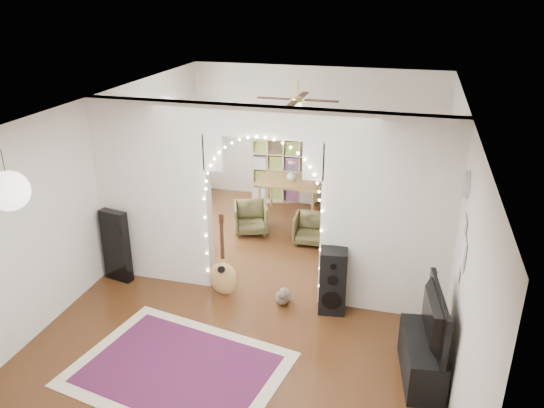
% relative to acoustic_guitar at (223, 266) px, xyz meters
% --- Properties ---
extents(floor, '(7.50, 7.50, 0.00)m').
position_rel_acoustic_guitar_xyz_m(floor, '(0.53, 0.25, -0.46)').
color(floor, black).
rests_on(floor, ground).
extents(ceiling, '(5.00, 7.50, 0.02)m').
position_rel_acoustic_guitar_xyz_m(ceiling, '(0.53, 0.25, 2.24)').
color(ceiling, white).
rests_on(ceiling, wall_back).
extents(wall_back, '(5.00, 0.02, 2.70)m').
position_rel_acoustic_guitar_xyz_m(wall_back, '(0.53, 4.00, 0.89)').
color(wall_back, silver).
rests_on(wall_back, floor).
extents(wall_front, '(5.00, 0.02, 2.70)m').
position_rel_acoustic_guitar_xyz_m(wall_front, '(0.53, -3.50, 0.89)').
color(wall_front, silver).
rests_on(wall_front, floor).
extents(wall_left, '(0.02, 7.50, 2.70)m').
position_rel_acoustic_guitar_xyz_m(wall_left, '(-1.97, 0.25, 0.89)').
color(wall_left, silver).
rests_on(wall_left, floor).
extents(wall_right, '(0.02, 7.50, 2.70)m').
position_rel_acoustic_guitar_xyz_m(wall_right, '(3.03, 0.25, 0.89)').
color(wall_right, silver).
rests_on(wall_right, floor).
extents(divider_wall, '(5.00, 0.20, 2.70)m').
position_rel_acoustic_guitar_xyz_m(divider_wall, '(0.53, 0.25, 0.96)').
color(divider_wall, silver).
rests_on(divider_wall, floor).
extents(fairy_lights, '(1.64, 0.04, 1.60)m').
position_rel_acoustic_guitar_xyz_m(fairy_lights, '(0.53, 0.12, 1.09)').
color(fairy_lights, '#FFEABF').
rests_on(fairy_lights, divider_wall).
extents(window, '(0.04, 1.20, 1.40)m').
position_rel_acoustic_guitar_xyz_m(window, '(-1.94, 2.05, 1.04)').
color(window, white).
rests_on(window, wall_left).
extents(wall_clock, '(0.03, 0.31, 0.31)m').
position_rel_acoustic_guitar_xyz_m(wall_clock, '(3.01, -0.35, 1.64)').
color(wall_clock, white).
rests_on(wall_clock, wall_right).
extents(picture_frames, '(0.02, 0.50, 0.70)m').
position_rel_acoustic_guitar_xyz_m(picture_frames, '(3.01, -0.75, 1.04)').
color(picture_frames, white).
rests_on(picture_frames, wall_right).
extents(paper_lantern, '(0.40, 0.40, 0.40)m').
position_rel_acoustic_guitar_xyz_m(paper_lantern, '(-1.37, -2.15, 1.79)').
color(paper_lantern, white).
rests_on(paper_lantern, ceiling).
extents(ceiling_fan, '(1.10, 1.10, 0.30)m').
position_rel_acoustic_guitar_xyz_m(ceiling_fan, '(0.53, 2.25, 1.94)').
color(ceiling_fan, '#B18D3B').
rests_on(ceiling_fan, ceiling).
extents(area_rug, '(2.62, 2.15, 0.02)m').
position_rel_acoustic_guitar_xyz_m(area_rug, '(0.04, -1.66, -0.46)').
color(area_rug, maroon).
rests_on(area_rug, floor).
extents(guitar_case, '(0.44, 0.22, 1.11)m').
position_rel_acoustic_guitar_xyz_m(guitar_case, '(-1.67, 0.00, 0.09)').
color(guitar_case, black).
rests_on(guitar_case, floor).
extents(acoustic_guitar, '(0.45, 0.30, 1.07)m').
position_rel_acoustic_guitar_xyz_m(acoustic_guitar, '(0.00, 0.00, 0.00)').
color(acoustic_guitar, tan).
rests_on(acoustic_guitar, floor).
extents(tabby_cat, '(0.24, 0.47, 0.31)m').
position_rel_acoustic_guitar_xyz_m(tabby_cat, '(0.88, -0.02, -0.34)').
color(tabby_cat, brown).
rests_on(tabby_cat, floor).
extents(floor_speaker, '(0.39, 0.36, 0.92)m').
position_rel_acoustic_guitar_xyz_m(floor_speaker, '(1.55, -0.00, -0.01)').
color(floor_speaker, black).
rests_on(floor_speaker, floor).
extents(media_console, '(0.54, 1.05, 0.50)m').
position_rel_acoustic_guitar_xyz_m(media_console, '(2.73, -1.06, -0.21)').
color(media_console, black).
rests_on(media_console, floor).
extents(tv, '(0.29, 1.08, 0.62)m').
position_rel_acoustic_guitar_xyz_m(tv, '(2.73, -1.06, 0.34)').
color(tv, black).
rests_on(tv, media_console).
extents(bookcase, '(1.35, 0.74, 1.35)m').
position_rel_acoustic_guitar_xyz_m(bookcase, '(-0.03, 3.75, 0.21)').
color(bookcase, beige).
rests_on(bookcase, floor).
extents(dining_table, '(1.26, 0.90, 0.76)m').
position_rel_acoustic_guitar_xyz_m(dining_table, '(0.29, 2.93, 0.22)').
color(dining_table, olive).
rests_on(dining_table, floor).
extents(flower_vase, '(0.20, 0.20, 0.19)m').
position_rel_acoustic_guitar_xyz_m(flower_vase, '(0.29, 2.93, 0.39)').
color(flower_vase, white).
rests_on(flower_vase, dining_table).
extents(dining_chair_left, '(0.76, 0.77, 0.54)m').
position_rel_acoustic_guitar_xyz_m(dining_chair_left, '(-0.25, 2.11, -0.19)').
color(dining_chair_left, '#4A4525').
rests_on(dining_chair_left, floor).
extents(dining_chair_right, '(0.56, 0.58, 0.51)m').
position_rel_acoustic_guitar_xyz_m(dining_chair_right, '(0.86, 1.97, -0.21)').
color(dining_chair_right, '#4A4525').
rests_on(dining_chair_right, floor).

